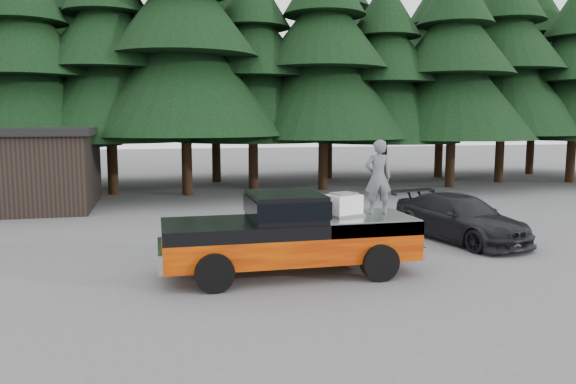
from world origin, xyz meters
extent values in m
plane|color=#535356|center=(0.00, 0.00, 0.00)|extent=(120.00, 120.00, 0.00)
cube|color=black|center=(0.41, -0.41, 1.62)|extent=(1.66, 1.90, 0.59)
cube|color=white|center=(1.84, -0.39, 1.57)|extent=(0.86, 0.79, 0.49)
imported|color=#53575A|center=(2.70, -0.36, 2.23)|extent=(0.70, 0.50, 1.80)
imported|color=black|center=(6.34, 2.06, 0.68)|extent=(2.92, 4.99, 1.36)
camera|label=1|loc=(-2.47, -12.84, 3.58)|focal=35.00mm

